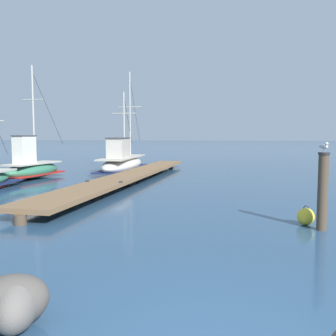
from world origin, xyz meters
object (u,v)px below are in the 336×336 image
fishing_boat_4 (31,167)px  mooring_buoy (306,216)px  fishing_boat_1 (122,162)px  perched_seagull (324,147)px  mooring_piling (323,190)px  shore_rock_near_right (13,303)px

fishing_boat_4 → mooring_buoy: size_ratio=11.84×
fishing_boat_1 → perched_seagull: fishing_boat_1 is taller
mooring_piling → perched_seagull: bearing=107.5°
mooring_piling → perched_seagull: 1.15m
fishing_boat_4 → perched_seagull: size_ratio=17.69×
fishing_boat_4 → mooring_piling: (14.27, -9.11, 0.37)m
fishing_boat_1 → shore_rock_near_right: (5.12, -19.49, -0.39)m
mooring_piling → shore_rock_near_right: 7.92m
perched_seagull → mooring_piling: bearing=-72.5°
fishing_boat_1 → mooring_piling: (10.11, -13.38, 0.34)m
perched_seagull → shore_rock_near_right: perched_seagull is taller
mooring_piling → fishing_boat_4: bearing=147.4°
fishing_boat_4 → perched_seagull: bearing=-32.5°
perched_seagull → fishing_boat_1: bearing=127.1°
mooring_piling → fishing_boat_1: bearing=127.1°
fishing_boat_4 → mooring_buoy: bearing=-31.6°
shore_rock_near_right → mooring_buoy: shore_rock_near_right is taller
perched_seagull → mooring_buoy: perched_seagull is taller
mooring_buoy → perched_seagull: bearing=-58.6°
fishing_boat_1 → mooring_buoy: size_ratio=16.25×
mooring_piling → shore_rock_near_right: bearing=-129.2°
fishing_boat_1 → perched_seagull: 16.83m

